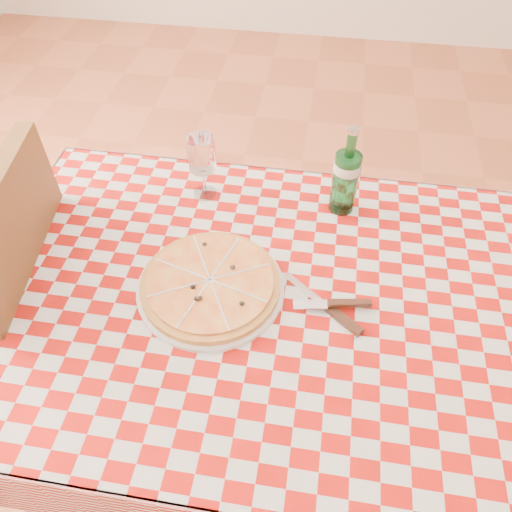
{
  "coord_description": "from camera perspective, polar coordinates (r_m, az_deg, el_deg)",
  "views": [
    {
      "loc": [
        0.1,
        -0.67,
        1.64
      ],
      "look_at": [
        -0.02,
        0.06,
        0.82
      ],
      "focal_mm": 35.0,
      "sensor_mm": 36.0,
      "label": 1
    }
  ],
  "objects": [
    {
      "name": "wine_glass",
      "position": [
        1.29,
        -6.1,
        10.03
      ],
      "size": [
        0.07,
        0.07,
        0.18
      ],
      "primitive_type": null,
      "rotation": [
        0.0,
        0.0,
        -0.0
      ],
      "color": "white",
      "rests_on": "tablecloth"
    },
    {
      "name": "tablecloth",
      "position": [
        1.11,
        0.53,
        -4.61
      ],
      "size": [
        1.3,
        0.9,
        0.01
      ],
      "primitive_type": "cube",
      "color": "#980D09",
      "rests_on": "dining_table"
    },
    {
      "name": "cutlery",
      "position": [
        1.09,
        8.16,
        -5.53
      ],
      "size": [
        0.27,
        0.24,
        0.03
      ],
      "primitive_type": null,
      "rotation": [
        0.0,
        0.0,
        -0.18
      ],
      "color": "silver",
      "rests_on": "tablecloth"
    },
    {
      "name": "dining_table",
      "position": [
        1.19,
        0.5,
        -7.38
      ],
      "size": [
        1.2,
        0.8,
        0.75
      ],
      "color": "brown",
      "rests_on": "ground"
    },
    {
      "name": "water_bottle",
      "position": [
        1.24,
        10.33,
        9.55
      ],
      "size": [
        0.09,
        0.09,
        0.24
      ],
      "primitive_type": null,
      "rotation": [
        0.0,
        0.0,
        0.34
      ],
      "color": "#175E26",
      "rests_on": "tablecloth"
    },
    {
      "name": "pizza_plate",
      "position": [
        1.1,
        -5.24,
        -3.14
      ],
      "size": [
        0.41,
        0.41,
        0.04
      ],
      "primitive_type": null,
      "rotation": [
        0.0,
        0.0,
        -0.29
      ],
      "color": "gold",
      "rests_on": "tablecloth"
    },
    {
      "name": "chair_far",
      "position": [
        1.48,
        -26.16,
        -5.26
      ],
      "size": [
        0.51,
        0.51,
        0.99
      ],
      "rotation": [
        0.0,
        0.0,
        3.29
      ],
      "color": "brown",
      "rests_on": "ground"
    }
  ]
}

